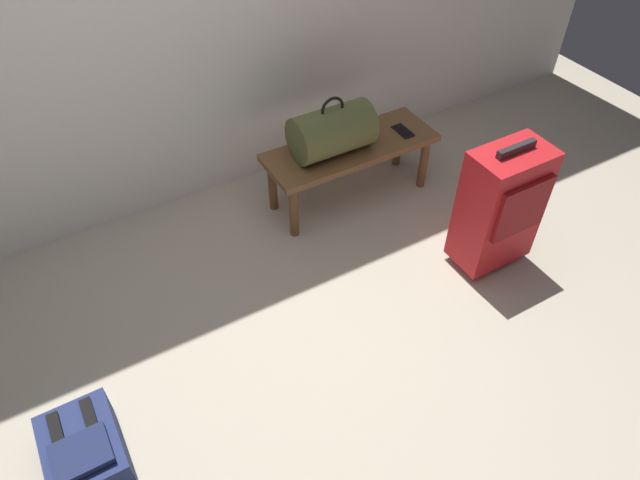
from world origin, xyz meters
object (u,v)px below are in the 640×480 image
at_px(bench, 351,153).
at_px(duffel_bag_olive, 332,131).
at_px(suitcase_upright_red, 500,206).
at_px(backpack_navy, 84,452).
at_px(cell_phone, 403,131).

relative_size(bench, duffel_bag_olive, 2.27).
relative_size(suitcase_upright_red, backpack_navy, 1.94).
distance_m(duffel_bag_olive, backpack_navy, 1.91).
bearing_deg(bench, backpack_navy, -153.08).
bearing_deg(cell_phone, bench, 173.95).
xyz_separation_m(duffel_bag_olive, suitcase_upright_red, (0.48, -0.82, -0.13)).
height_order(cell_phone, suitcase_upright_red, suitcase_upright_red).
bearing_deg(cell_phone, backpack_navy, -157.67).
relative_size(bench, suitcase_upright_red, 1.36).
bearing_deg(bench, cell_phone, -6.05).
bearing_deg(backpack_navy, suitcase_upright_red, 2.10).
height_order(bench, cell_phone, cell_phone).
distance_m(cell_phone, backpack_navy, 2.28).
height_order(bench, duffel_bag_olive, duffel_bag_olive).
xyz_separation_m(cell_phone, suitcase_upright_red, (0.03, -0.78, 0.00)).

